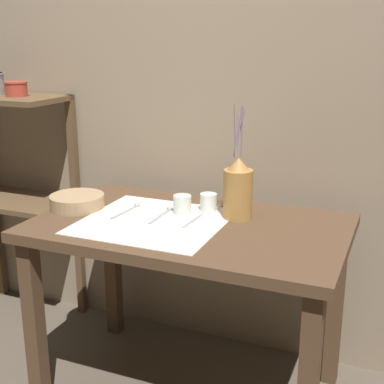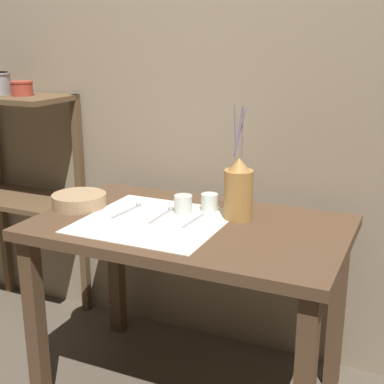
# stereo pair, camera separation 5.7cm
# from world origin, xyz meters

# --- Properties ---
(stone_wall_back) EXTENTS (7.00, 0.06, 2.40)m
(stone_wall_back) POSITION_xyz_m (0.00, 0.46, 1.20)
(stone_wall_back) COLOR gray
(stone_wall_back) RESTS_ON ground_plane
(wooden_table) EXTENTS (1.16, 0.70, 0.73)m
(wooden_table) POSITION_xyz_m (0.00, 0.00, 0.63)
(wooden_table) COLOR #4C3523
(wooden_table) RESTS_ON ground_plane
(wooden_shelf_unit) EXTENTS (0.57, 0.32, 1.13)m
(wooden_shelf_unit) POSITION_xyz_m (-1.04, 0.28, 0.80)
(wooden_shelf_unit) COLOR brown
(wooden_shelf_unit) RESTS_ON ground_plane
(linen_cloth) EXTENTS (0.52, 0.50, 0.00)m
(linen_cloth) POSITION_xyz_m (-0.13, -0.04, 0.73)
(linen_cloth) COLOR beige
(linen_cloth) RESTS_ON wooden_table
(pitcher_with_flowers) EXTENTS (0.11, 0.11, 0.43)m
(pitcher_with_flowers) POSITION_xyz_m (0.15, 0.12, 0.84)
(pitcher_with_flowers) COLOR olive
(pitcher_with_flowers) RESTS_ON wooden_table
(wooden_bowl) EXTENTS (0.22, 0.22, 0.05)m
(wooden_bowl) POSITION_xyz_m (-0.49, -0.01, 0.76)
(wooden_bowl) COLOR #9E7F5B
(wooden_bowl) RESTS_ON wooden_table
(glass_tumbler_near) EXTENTS (0.07, 0.07, 0.07)m
(glass_tumbler_near) POSITION_xyz_m (-0.07, 0.08, 0.77)
(glass_tumbler_near) COLOR silver
(glass_tumbler_near) RESTS_ON wooden_table
(glass_tumbler_far) EXTENTS (0.07, 0.07, 0.07)m
(glass_tumbler_far) POSITION_xyz_m (0.02, 0.15, 0.77)
(glass_tumbler_far) COLOR silver
(glass_tumbler_far) RESTS_ON wooden_table
(spoon_inner) EXTENTS (0.04, 0.19, 0.02)m
(spoon_inner) POSITION_xyz_m (-0.27, 0.05, 0.74)
(spoon_inner) COLOR #939399
(spoon_inner) RESTS_ON wooden_table
(spoon_outer) EXTENTS (0.02, 0.19, 0.02)m
(spoon_outer) POSITION_xyz_m (-0.13, 0.06, 0.74)
(spoon_outer) COLOR #939399
(spoon_outer) RESTS_ON wooden_table
(knife_center) EXTENTS (0.02, 0.18, 0.00)m
(knife_center) POSITION_xyz_m (0.01, 0.02, 0.74)
(knife_center) COLOR #939399
(knife_center) RESTS_ON wooden_table
(metal_pot_small) EXTENTS (0.11, 0.11, 0.07)m
(metal_pot_small) POSITION_xyz_m (-0.96, 0.25, 1.17)
(metal_pot_small) COLOR #9E3828
(metal_pot_small) RESTS_ON wooden_shelf_unit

